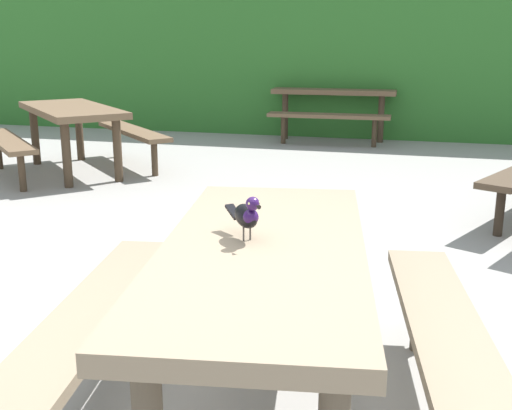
{
  "coord_description": "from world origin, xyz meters",
  "views": [
    {
      "loc": [
        0.85,
        -1.93,
        1.5
      ],
      "look_at": [
        0.23,
        0.44,
        0.84
      ],
      "focal_mm": 44.32,
      "sensor_mm": 36.0,
      "label": 1
    }
  ],
  "objects_px": {
    "picnic_table_foreground": "(263,289)",
    "picnic_table_mid_left": "(72,123)",
    "picnic_table_far_centre": "(335,101)",
    "bird_grackle": "(247,215)"
  },
  "relations": [
    {
      "from": "picnic_table_foreground",
      "to": "bird_grackle",
      "type": "relative_size",
      "value": 8.22
    },
    {
      "from": "picnic_table_foreground",
      "to": "picnic_table_far_centre",
      "type": "height_order",
      "value": "same"
    },
    {
      "from": "picnic_table_foreground",
      "to": "bird_grackle",
      "type": "bearing_deg",
      "value": 166.53
    },
    {
      "from": "picnic_table_foreground",
      "to": "picnic_table_far_centre",
      "type": "distance_m",
      "value": 7.34
    },
    {
      "from": "bird_grackle",
      "to": "picnic_table_far_centre",
      "type": "distance_m",
      "value": 7.32
    },
    {
      "from": "picnic_table_foreground",
      "to": "picnic_table_mid_left",
      "type": "bearing_deg",
      "value": 128.25
    },
    {
      "from": "picnic_table_foreground",
      "to": "picnic_table_mid_left",
      "type": "xyz_separation_m",
      "value": [
        -3.21,
        4.07,
        0.0
      ]
    },
    {
      "from": "picnic_table_foreground",
      "to": "picnic_table_mid_left",
      "type": "height_order",
      "value": "same"
    },
    {
      "from": "picnic_table_mid_left",
      "to": "picnic_table_far_centre",
      "type": "height_order",
      "value": "same"
    },
    {
      "from": "bird_grackle",
      "to": "picnic_table_foreground",
      "type": "bearing_deg",
      "value": -13.47
    }
  ]
}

